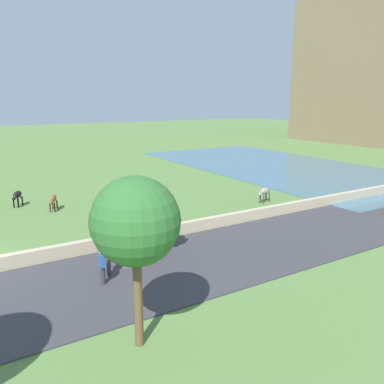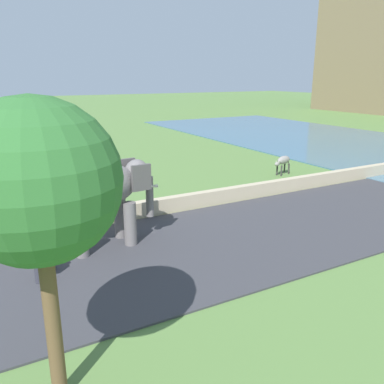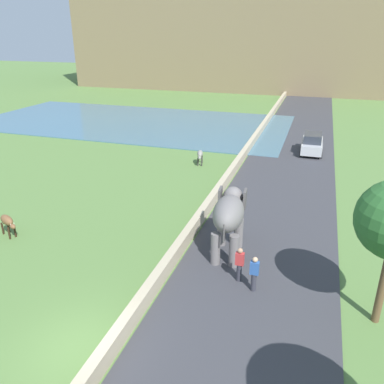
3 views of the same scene
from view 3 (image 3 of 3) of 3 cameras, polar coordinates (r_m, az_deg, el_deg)
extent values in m
plane|color=#567A3D|center=(14.72, -16.35, -21.17)|extent=(220.00, 220.00, 0.00)
cube|color=#38383D|center=(30.18, 13.55, 2.66)|extent=(7.00, 120.00, 0.06)
cube|color=tan|center=(28.69, 5.67, 2.83)|extent=(0.40, 110.00, 0.70)
cube|color=#426B84|center=(47.10, -8.82, 10.09)|extent=(36.00, 18.00, 0.08)
cube|color=#7F6B4C|center=(81.86, 9.85, 24.22)|extent=(64.00, 28.00, 25.66)
ellipsoid|color=slate|center=(17.92, 5.35, -3.10)|extent=(1.62, 2.81, 1.50)
cylinder|color=slate|center=(19.40, 4.34, -5.72)|extent=(0.44, 0.44, 1.60)
cylinder|color=slate|center=(19.31, 6.81, -5.97)|extent=(0.44, 0.44, 1.60)
cylinder|color=slate|center=(17.89, 3.43, -8.32)|extent=(0.44, 0.44, 1.60)
cylinder|color=slate|center=(17.79, 6.13, -8.60)|extent=(0.44, 0.44, 1.60)
ellipsoid|color=slate|center=(19.13, 5.97, -0.80)|extent=(1.07, 0.98, 1.10)
cube|color=#504C4C|center=(19.06, 4.14, -0.70)|extent=(0.18, 0.71, 0.90)
cube|color=#504C4C|center=(18.93, 7.72, -1.02)|extent=(0.18, 0.71, 0.90)
cylinder|color=slate|center=(19.92, 6.05, -2.62)|extent=(0.28, 0.28, 1.50)
cone|color=silver|center=(19.69, 5.45, -1.46)|extent=(0.17, 0.57, 0.17)
cone|color=silver|center=(19.65, 6.72, -1.58)|extent=(0.17, 0.57, 0.17)
cylinder|color=#504C4C|center=(16.91, 4.67, -6.06)|extent=(0.08, 0.08, 0.90)
cylinder|color=#33333D|center=(16.56, 8.96, -12.93)|extent=(0.22, 0.22, 0.85)
cube|color=#2D569E|center=(16.17, 9.12, -10.90)|extent=(0.36, 0.22, 0.56)
sphere|color=tan|center=(15.96, 9.20, -9.72)|extent=(0.22, 0.22, 0.22)
cylinder|color=#33333D|center=(17.05, 6.88, -11.65)|extent=(0.22, 0.22, 0.85)
cube|color=#B73333|center=(16.67, 6.99, -9.65)|extent=(0.36, 0.22, 0.56)
sphere|color=tan|center=(16.46, 7.06, -8.50)|extent=(0.22, 0.22, 0.22)
cube|color=#B7B7BC|center=(35.70, 17.09, 6.48)|extent=(1.73, 4.01, 0.80)
cube|color=#2D333D|center=(35.32, 17.22, 7.57)|extent=(1.46, 2.21, 0.70)
cylinder|color=black|center=(37.06, 15.83, 6.55)|extent=(0.19, 0.60, 0.60)
cylinder|color=black|center=(37.07, 18.33, 6.26)|extent=(0.19, 0.60, 0.60)
cylinder|color=black|center=(34.56, 15.62, 5.44)|extent=(0.19, 0.60, 0.60)
cylinder|color=black|center=(34.56, 18.29, 5.13)|extent=(0.19, 0.60, 0.60)
ellipsoid|color=gray|center=(31.19, 1.18, 5.62)|extent=(0.69, 1.17, 0.50)
cylinder|color=#373533|center=(30.99, 1.42, 4.39)|extent=(0.10, 0.10, 0.65)
cylinder|color=#373533|center=(31.00, 0.85, 4.41)|extent=(0.10, 0.10, 0.65)
cylinder|color=#373533|center=(31.72, 1.49, 4.83)|extent=(0.10, 0.10, 0.65)
cylinder|color=#373533|center=(31.73, 0.93, 4.84)|extent=(0.10, 0.10, 0.65)
ellipsoid|color=gray|center=(30.63, 1.12, 5.01)|extent=(0.33, 0.45, 0.26)
cone|color=beige|center=(30.57, 1.29, 5.31)|extent=(0.04, 0.04, 0.12)
cone|color=beige|center=(30.58, 0.96, 5.32)|extent=(0.04, 0.04, 0.12)
cylinder|color=#373533|center=(31.76, 1.23, 5.56)|extent=(0.04, 0.04, 0.45)
ellipsoid|color=brown|center=(22.36, -25.41, -3.72)|extent=(1.18, 0.86, 0.50)
cylinder|color=#302014|center=(22.32, -24.42, -5.24)|extent=(0.10, 0.10, 0.65)
cylinder|color=#302014|center=(22.22, -25.14, -5.48)|extent=(0.10, 0.10, 0.65)
cylinder|color=#302014|center=(22.97, -25.21, -4.59)|extent=(0.10, 0.10, 0.65)
cylinder|color=#302014|center=(22.88, -25.91, -4.82)|extent=(0.10, 0.10, 0.65)
ellipsoid|color=brown|center=(21.88, -24.69, -4.59)|extent=(0.46, 0.38, 0.26)
cone|color=beige|center=(21.84, -24.55, -4.12)|extent=(0.04, 0.04, 0.12)
cone|color=beige|center=(21.78, -24.98, -4.26)|extent=(0.04, 0.04, 0.12)
cylinder|color=#302014|center=(22.91, -25.87, -3.74)|extent=(0.04, 0.04, 0.45)
cylinder|color=brown|center=(15.78, 26.07, -12.04)|extent=(0.28, 0.28, 3.21)
camera|label=1|loc=(16.06, 72.77, -1.65)|focal=36.56mm
camera|label=2|loc=(16.05, 53.10, -1.83)|focal=37.68mm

